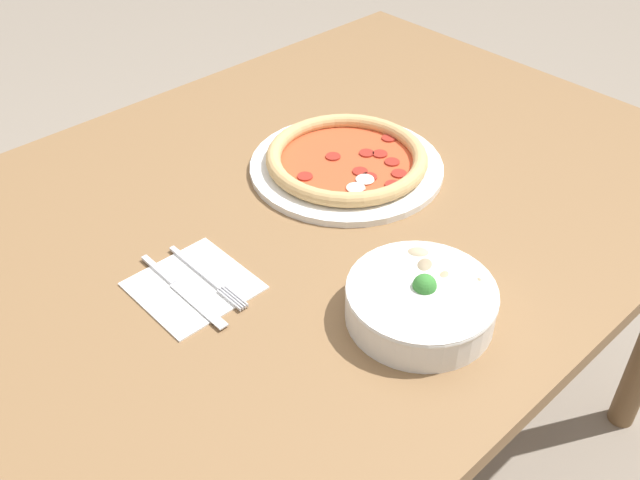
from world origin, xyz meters
TOP-DOWN VIEW (x-y plane):
  - ground_plane at (0.00, 0.00)m, footprint 8.00×8.00m
  - dining_table at (0.00, 0.00)m, footprint 1.35×0.98m
  - pizza at (-0.09, -0.03)m, footprint 0.34×0.34m
  - bowl at (0.09, 0.30)m, footprint 0.20×0.20m
  - napkin at (0.28, 0.04)m, footprint 0.15×0.15m
  - fork at (0.26, 0.04)m, footprint 0.01×0.18m
  - knife at (0.30, 0.03)m, footprint 0.01×0.20m

SIDE VIEW (x-z plane):
  - ground_plane at x=0.00m, z-range 0.00..0.00m
  - dining_table at x=0.00m, z-range 0.28..1.01m
  - napkin at x=0.28m, z-range 0.73..0.74m
  - knife at x=0.30m, z-range 0.74..0.74m
  - fork at x=0.26m, z-range 0.74..0.74m
  - pizza at x=-0.09m, z-range 0.73..0.77m
  - bowl at x=0.09m, z-range 0.73..0.80m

